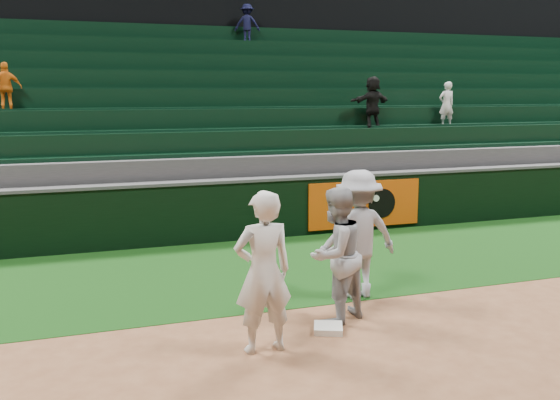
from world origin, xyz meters
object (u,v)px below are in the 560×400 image
object	(u,v)px
first_base	(328,328)
base_coach	(358,234)
baserunner	(336,255)
first_baseman	(263,272)

from	to	relation	value
first_base	base_coach	xyz separation A→B (m)	(0.93, 1.10, 0.91)
first_base	base_coach	distance (m)	1.70
first_base	baserunner	distance (m)	0.94
first_baseman	base_coach	xyz separation A→B (m)	(1.89, 1.40, -0.00)
baserunner	base_coach	world-z (taller)	base_coach
baserunner	first_base	bearing A→B (deg)	28.12
baserunner	first_baseman	bearing A→B (deg)	1.58
baserunner	base_coach	size ratio (longest dim) A/B	0.95
first_base	baserunner	world-z (taller)	baserunner
baserunner	base_coach	xyz separation A→B (m)	(0.70, 0.78, 0.05)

